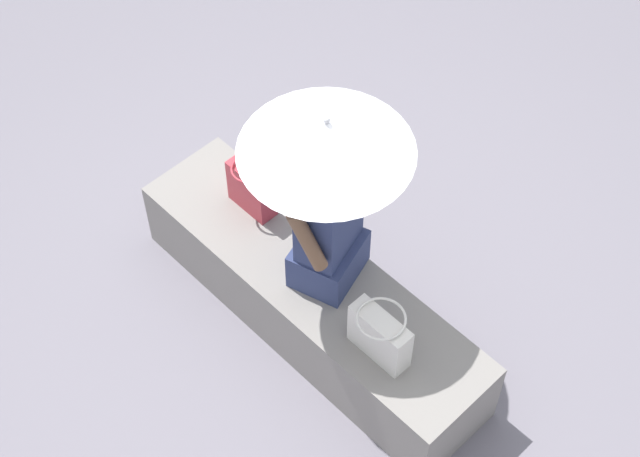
{
  "coord_description": "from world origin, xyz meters",
  "views": [
    {
      "loc": [
        2.04,
        -1.93,
        4.41
      ],
      "look_at": [
        0.02,
        0.03,
        0.78
      ],
      "focal_mm": 56.34,
      "sensor_mm": 36.0,
      "label": 1
    }
  ],
  "objects": [
    {
      "name": "ground_plane",
      "position": [
        0.0,
        0.0,
        0.0
      ],
      "size": [
        14.0,
        14.0,
        0.0
      ],
      "primitive_type": "plane",
      "color": "slate"
    },
    {
      "name": "stone_bench",
      "position": [
        0.0,
        0.0,
        0.21
      ],
      "size": [
        2.01,
        0.52,
        0.43
      ],
      "primitive_type": "cube",
      "color": "gray",
      "rests_on": "ground"
    },
    {
      "name": "person_seated",
      "position": [
        0.05,
        0.06,
        0.81
      ],
      "size": [
        0.37,
        0.51,
        0.9
      ],
      "color": "navy",
      "rests_on": "stone_bench"
    },
    {
      "name": "parasol",
      "position": [
        0.05,
        0.05,
        1.39
      ],
      "size": [
        0.76,
        0.76,
        1.08
      ],
      "color": "#B7B7BC",
      "rests_on": "stone_bench"
    },
    {
      "name": "handbag_black",
      "position": [
        0.53,
        -0.08,
        0.57
      ],
      "size": [
        0.31,
        0.23,
        0.28
      ],
      "color": "silver",
      "rests_on": "stone_bench"
    },
    {
      "name": "tote_bag_canvas",
      "position": [
        -0.52,
        0.08,
        0.57
      ],
      "size": [
        0.26,
        0.19,
        0.29
      ],
      "color": "#B2333D",
      "rests_on": "stone_bench"
    }
  ]
}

